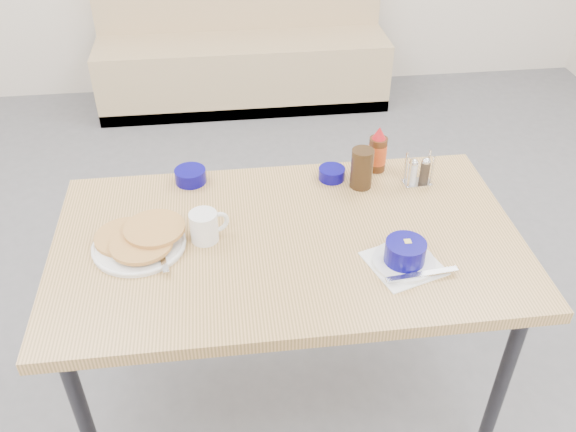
{
  "coord_description": "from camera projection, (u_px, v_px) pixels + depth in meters",
  "views": [
    {
      "loc": [
        -0.17,
        -1.16,
        1.91
      ],
      "look_at": [
        0.0,
        0.28,
        0.82
      ],
      "focal_mm": 38.0,
      "sensor_mm": 36.0,
      "label": 1
    }
  ],
  "objects": [
    {
      "name": "butter_bowl",
      "position": [
        332.0,
        174.0,
        2.07
      ],
      "size": [
        0.09,
        0.09,
        0.04
      ],
      "rotation": [
        0.0,
        0.0,
        -0.19
      ],
      "color": "#09046D",
      "rests_on": "dining_table"
    },
    {
      "name": "dining_table",
      "position": [
        288.0,
        253.0,
        1.87
      ],
      "size": [
        1.4,
        0.8,
        0.76
      ],
      "color": "tan",
      "rests_on": "ground"
    },
    {
      "name": "creamer_bowl",
      "position": [
        190.0,
        176.0,
        2.06
      ],
      "size": [
        0.1,
        0.1,
        0.05
      ],
      "rotation": [
        0.0,
        0.0,
        0.26
      ],
      "color": "#09046D",
      "rests_on": "dining_table"
    },
    {
      "name": "amber_tumbler",
      "position": [
        362.0,
        168.0,
        2.01
      ],
      "size": [
        0.09,
        0.09,
        0.14
      ],
      "primitive_type": "cylinder",
      "rotation": [
        0.0,
        0.0,
        -0.29
      ],
      "color": "#301F0F",
      "rests_on": "dining_table"
    },
    {
      "name": "coffee_mug",
      "position": [
        205.0,
        226.0,
        1.79
      ],
      "size": [
        0.12,
        0.08,
        0.09
      ],
      "rotation": [
        0.0,
        0.0,
        0.36
      ],
      "color": "white",
      "rests_on": "dining_table"
    },
    {
      "name": "pancake_plate",
      "position": [
        140.0,
        241.0,
        1.79
      ],
      "size": [
        0.27,
        0.28,
        0.05
      ],
      "rotation": [
        0.0,
        0.0,
        -0.12
      ],
      "color": "white",
      "rests_on": "dining_table"
    },
    {
      "name": "sugar_wrapper",
      "position": [
        145.0,
        222.0,
        1.89
      ],
      "size": [
        0.05,
        0.04,
        0.0
      ],
      "primitive_type": "cube",
      "rotation": [
        0.0,
        0.0,
        0.67
      ],
      "color": "#D84870",
      "rests_on": "dining_table"
    },
    {
      "name": "booth_bench",
      "position": [
        242.0,
        50.0,
        4.09
      ],
      "size": [
        1.9,
        0.56,
        1.22
      ],
      "color": "tan",
      "rests_on": "ground"
    },
    {
      "name": "syrup_bottle",
      "position": [
        378.0,
        152.0,
        2.09
      ],
      "size": [
        0.06,
        0.06,
        0.17
      ],
      "rotation": [
        0.0,
        0.0,
        -0.22
      ],
      "color": "#47230F",
      "rests_on": "dining_table"
    },
    {
      "name": "condiment_caddy",
      "position": [
        418.0,
        173.0,
        2.04
      ],
      "size": [
        0.1,
        0.06,
        0.11
      ],
      "rotation": [
        0.0,
        0.0,
        0.06
      ],
      "color": "silver",
      "rests_on": "dining_table"
    },
    {
      "name": "grits_setting",
      "position": [
        405.0,
        255.0,
        1.71
      ],
      "size": [
        0.26,
        0.24,
        0.08
      ],
      "rotation": [
        0.0,
        0.0,
        0.32
      ],
      "color": "white",
      "rests_on": "dining_table"
    }
  ]
}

